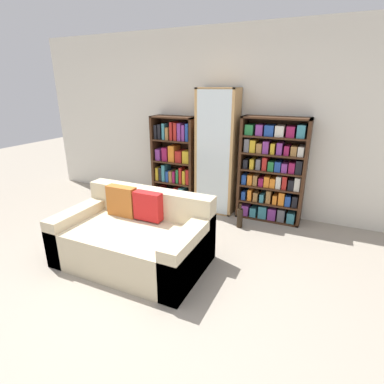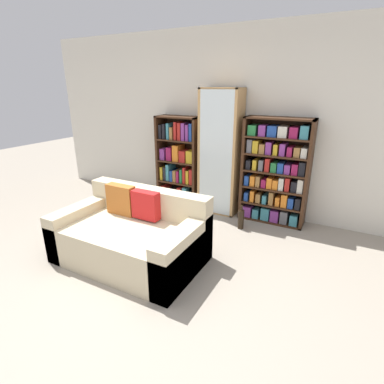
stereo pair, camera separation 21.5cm
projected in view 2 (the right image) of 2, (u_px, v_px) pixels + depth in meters
name	position (u px, v px, depth m)	size (l,w,h in m)	color
ground_plane	(127.00, 298.00, 2.82)	(16.00, 16.00, 0.00)	gray
wall_back	(232.00, 123.00, 4.52)	(6.91, 0.06, 2.70)	silver
couch	(132.00, 236.00, 3.39)	(1.61, 0.97, 0.79)	beige
bookshelf_left	(180.00, 162.00, 4.92)	(0.73, 0.32, 1.44)	#3D2314
display_cabinet	(221.00, 153.00, 4.51)	(0.59, 0.36, 1.87)	tan
bookshelf_right	(276.00, 173.00, 4.22)	(0.92, 0.32, 1.49)	#3D2314
wine_bottle	(241.00, 219.00, 4.16)	(0.08, 0.08, 0.35)	black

